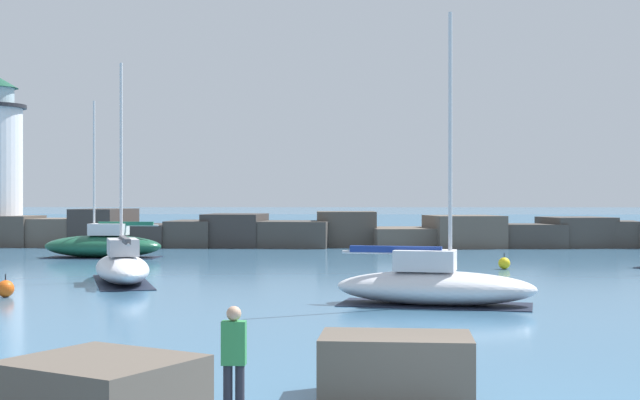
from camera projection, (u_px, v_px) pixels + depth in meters
name	position (u px, v px, depth m)	size (l,w,h in m)	color
open_sea_beyond	(366.00, 222.00, 119.96)	(400.00, 116.00, 0.01)	#2D5B7F
breakwater_jetty	(355.00, 232.00, 60.28)	(57.03, 6.25, 2.56)	#4C443D
foreground_rocks	(81.00, 395.00, 12.46)	(10.34, 8.61, 1.32)	#383330
sailboat_moored_0	(122.00, 266.00, 34.79)	(4.22, 7.50, 8.67)	white
sailboat_moored_3	(434.00, 285.00, 27.48)	(6.49, 3.42, 9.03)	silver
sailboat_moored_4	(103.00, 245.00, 49.21)	(6.63, 2.69, 8.68)	#195138
mooring_buoy_orange_near	(504.00, 263.00, 41.26)	(0.55, 0.55, 0.75)	yellow
mooring_buoy_far_side	(6.00, 289.00, 29.64)	(0.57, 0.57, 0.77)	#EA5914
person_on_rocks	(234.00, 356.00, 13.27)	(0.36, 0.22, 1.70)	#282833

